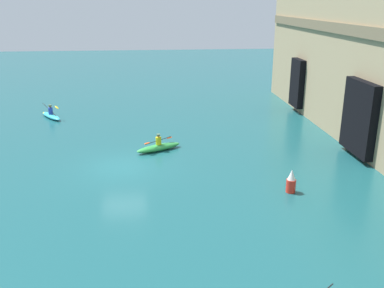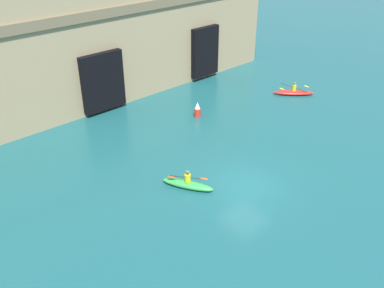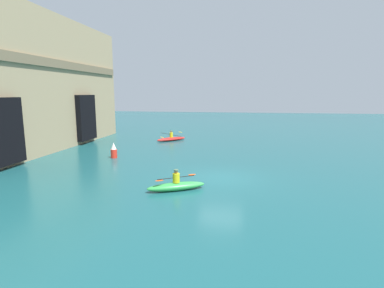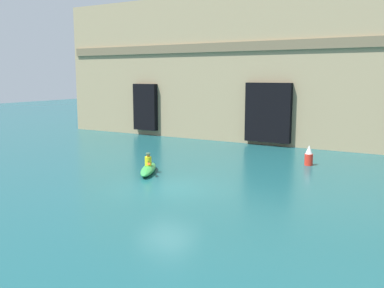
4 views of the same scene
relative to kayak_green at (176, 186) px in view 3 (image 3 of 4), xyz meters
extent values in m
plane|color=#195156|center=(2.59, -2.10, -0.25)|extent=(120.00, 120.00, 0.00)
cube|color=black|center=(2.22, 11.84, 2.19)|extent=(3.43, 0.70, 4.32)
cube|color=black|center=(12.79, 11.84, 2.27)|extent=(2.91, 0.70, 4.35)
ellipsoid|color=green|center=(0.00, 0.00, -0.04)|extent=(1.96, 2.98, 0.41)
cylinder|color=gold|center=(0.00, 0.00, 0.40)|extent=(0.35, 0.35, 0.48)
sphere|color=brown|center=(0.00, 0.00, 0.73)|extent=(0.19, 0.19, 0.19)
cylinder|color=#4C6B4C|center=(0.00, 0.00, 0.81)|extent=(0.23, 0.23, 0.06)
cylinder|color=black|center=(0.00, 0.00, 0.42)|extent=(1.31, 1.64, 0.09)
ellipsoid|color=#D84C19|center=(-0.56, 0.71, 0.40)|extent=(0.41, 0.46, 0.06)
ellipsoid|color=#D84C19|center=(0.56, -0.71, 0.45)|extent=(0.41, 0.46, 0.06)
ellipsoid|color=red|center=(15.56, 3.95, -0.07)|extent=(2.90, 2.92, 0.35)
cylinder|color=gold|center=(15.56, 3.95, 0.36)|extent=(0.33, 0.33, 0.50)
sphere|color=tan|center=(15.56, 3.95, 0.71)|extent=(0.20, 0.20, 0.20)
cylinder|color=#4C6B4C|center=(15.56, 3.95, 0.79)|extent=(0.25, 0.25, 0.06)
cylinder|color=black|center=(15.56, 3.95, 0.38)|extent=(1.12, 1.95, 0.53)
ellipsoid|color=yellow|center=(16.04, 3.08, 0.61)|extent=(0.37, 0.47, 0.15)
ellipsoid|color=yellow|center=(15.07, 4.81, 0.16)|extent=(0.37, 0.47, 0.15)
cylinder|color=red|center=(6.75, 6.32, 0.08)|extent=(0.47, 0.47, 0.66)
cone|color=white|center=(6.75, 6.32, 0.67)|extent=(0.40, 0.40, 0.52)
camera|label=1|loc=(25.38, -0.35, 8.72)|focal=40.00mm
camera|label=2|loc=(-13.24, -14.63, 13.61)|focal=40.00mm
camera|label=3|loc=(-14.23, -3.17, 4.63)|focal=28.00mm
camera|label=4|loc=(13.16, -17.86, 4.86)|focal=40.00mm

